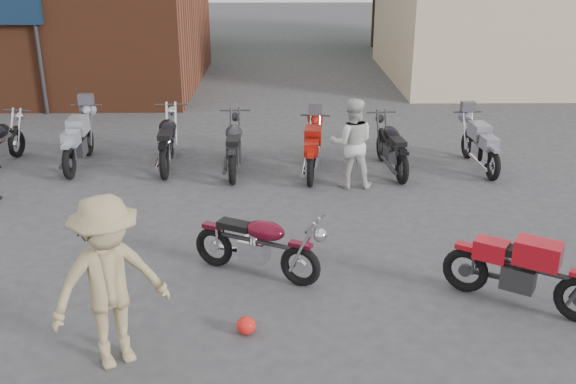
{
  "coord_description": "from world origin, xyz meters",
  "views": [
    {
      "loc": [
        -0.34,
        -7.37,
        4.4
      ],
      "look_at": [
        -0.21,
        1.6,
        0.9
      ],
      "focal_mm": 40.0,
      "sensor_mm": 36.0,
      "label": 1
    }
  ],
  "objects_px": {
    "vintage_motorcycle": "(258,241)",
    "row_bike_1": "(78,138)",
    "person_light": "(352,143)",
    "row_bike_3": "(234,143)",
    "row_bike_4": "(313,147)",
    "sportbike": "(526,267)",
    "helmet": "(246,325)",
    "row_bike_2": "(168,138)",
    "row_bike_5": "(392,144)",
    "person_tan": "(109,283)",
    "row_bike_6": "(480,143)"
  },
  "relations": [
    {
      "from": "helmet",
      "to": "person_light",
      "type": "distance_m",
      "value": 5.35
    },
    {
      "from": "vintage_motorcycle",
      "to": "sportbike",
      "type": "bearing_deg",
      "value": 11.8
    },
    {
      "from": "vintage_motorcycle",
      "to": "row_bike_5",
      "type": "xyz_separation_m",
      "value": [
        2.59,
        4.42,
        0.03
      ]
    },
    {
      "from": "vintage_motorcycle",
      "to": "person_light",
      "type": "height_order",
      "value": "person_light"
    },
    {
      "from": "vintage_motorcycle",
      "to": "row_bike_1",
      "type": "relative_size",
      "value": 0.9
    },
    {
      "from": "row_bike_1",
      "to": "row_bike_5",
      "type": "relative_size",
      "value": 1.06
    },
    {
      "from": "helmet",
      "to": "row_bike_1",
      "type": "relative_size",
      "value": 0.11
    },
    {
      "from": "row_bike_3",
      "to": "row_bike_4",
      "type": "bearing_deg",
      "value": -97.88
    },
    {
      "from": "row_bike_6",
      "to": "row_bike_4",
      "type": "bearing_deg",
      "value": 90.46
    },
    {
      "from": "row_bike_1",
      "to": "row_bike_6",
      "type": "relative_size",
      "value": 1.09
    },
    {
      "from": "row_bike_4",
      "to": "row_bike_1",
      "type": "bearing_deg",
      "value": 89.35
    },
    {
      "from": "row_bike_3",
      "to": "row_bike_5",
      "type": "distance_m",
      "value": 3.21
    },
    {
      "from": "row_bike_3",
      "to": "row_bike_5",
      "type": "relative_size",
      "value": 1.03
    },
    {
      "from": "person_light",
      "to": "row_bike_5",
      "type": "relative_size",
      "value": 0.87
    },
    {
      "from": "row_bike_2",
      "to": "row_bike_5",
      "type": "distance_m",
      "value": 4.62
    },
    {
      "from": "row_bike_4",
      "to": "person_light",
      "type": "bearing_deg",
      "value": -130.21
    },
    {
      "from": "row_bike_2",
      "to": "person_light",
      "type": "bearing_deg",
      "value": -111.62
    },
    {
      "from": "vintage_motorcycle",
      "to": "person_light",
      "type": "relative_size",
      "value": 1.09
    },
    {
      "from": "row_bike_1",
      "to": "helmet",
      "type": "bearing_deg",
      "value": -151.07
    },
    {
      "from": "row_bike_3",
      "to": "row_bike_4",
      "type": "distance_m",
      "value": 1.61
    },
    {
      "from": "sportbike",
      "to": "helmet",
      "type": "bearing_deg",
      "value": -138.27
    },
    {
      "from": "sportbike",
      "to": "row_bike_2",
      "type": "relative_size",
      "value": 0.92
    },
    {
      "from": "vintage_motorcycle",
      "to": "row_bike_6",
      "type": "relative_size",
      "value": 0.98
    },
    {
      "from": "helmet",
      "to": "row_bike_4",
      "type": "distance_m",
      "value": 5.83
    },
    {
      "from": "person_tan",
      "to": "row_bike_4",
      "type": "bearing_deg",
      "value": 37.16
    },
    {
      "from": "row_bike_2",
      "to": "row_bike_1",
      "type": "bearing_deg",
      "value": 85.38
    },
    {
      "from": "sportbike",
      "to": "row_bike_3",
      "type": "xyz_separation_m",
      "value": [
        -4.04,
        5.34,
        0.02
      ]
    },
    {
      "from": "person_tan",
      "to": "row_bike_1",
      "type": "height_order",
      "value": "person_tan"
    },
    {
      "from": "row_bike_1",
      "to": "vintage_motorcycle",
      "type": "bearing_deg",
      "value": -143.34
    },
    {
      "from": "helmet",
      "to": "person_tan",
      "type": "distance_m",
      "value": 1.75
    },
    {
      "from": "person_tan",
      "to": "row_bike_2",
      "type": "bearing_deg",
      "value": 63.11
    },
    {
      "from": "row_bike_1",
      "to": "row_bike_2",
      "type": "relative_size",
      "value": 0.99
    },
    {
      "from": "row_bike_5",
      "to": "sportbike",
      "type": "bearing_deg",
      "value": -177.76
    },
    {
      "from": "helmet",
      "to": "row_bike_3",
      "type": "distance_m",
      "value": 5.95
    },
    {
      "from": "vintage_motorcycle",
      "to": "row_bike_2",
      "type": "height_order",
      "value": "row_bike_2"
    },
    {
      "from": "row_bike_4",
      "to": "vintage_motorcycle",
      "type": "bearing_deg",
      "value": 173.12
    },
    {
      "from": "vintage_motorcycle",
      "to": "helmet",
      "type": "xyz_separation_m",
      "value": [
        -0.11,
        -1.44,
        -0.44
      ]
    },
    {
      "from": "row_bike_4",
      "to": "row_bike_5",
      "type": "distance_m",
      "value": 1.62
    },
    {
      "from": "sportbike",
      "to": "person_light",
      "type": "distance_m",
      "value": 4.76
    },
    {
      "from": "row_bike_2",
      "to": "row_bike_6",
      "type": "xyz_separation_m",
      "value": [
        6.45,
        -0.22,
        -0.06
      ]
    },
    {
      "from": "vintage_motorcycle",
      "to": "sportbike",
      "type": "distance_m",
      "value": 3.52
    },
    {
      "from": "helmet",
      "to": "row_bike_6",
      "type": "relative_size",
      "value": 0.12
    },
    {
      "from": "helmet",
      "to": "row_bike_2",
      "type": "bearing_deg",
      "value": 107.01
    },
    {
      "from": "helmet",
      "to": "row_bike_6",
      "type": "xyz_separation_m",
      "value": [
        4.55,
        6.01,
        0.45
      ]
    },
    {
      "from": "person_light",
      "to": "row_bike_1",
      "type": "distance_m",
      "value": 5.71
    },
    {
      "from": "vintage_motorcycle",
      "to": "row_bike_1",
      "type": "height_order",
      "value": "row_bike_1"
    },
    {
      "from": "helmet",
      "to": "row_bike_1",
      "type": "bearing_deg",
      "value": 121.04
    },
    {
      "from": "person_light",
      "to": "row_bike_1",
      "type": "relative_size",
      "value": 0.82
    },
    {
      "from": "row_bike_1",
      "to": "row_bike_4",
      "type": "distance_m",
      "value": 4.89
    },
    {
      "from": "sportbike",
      "to": "row_bike_6",
      "type": "xyz_separation_m",
      "value": [
        1.03,
        5.44,
        -0.01
      ]
    }
  ]
}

